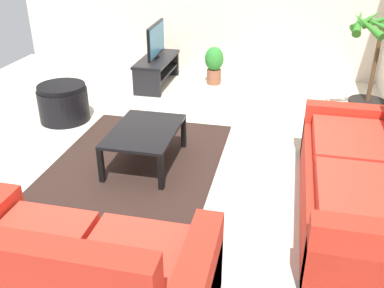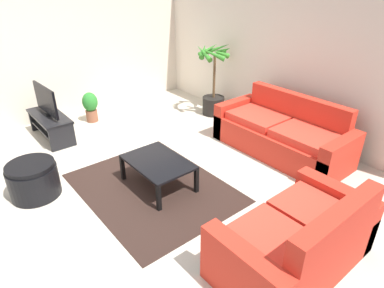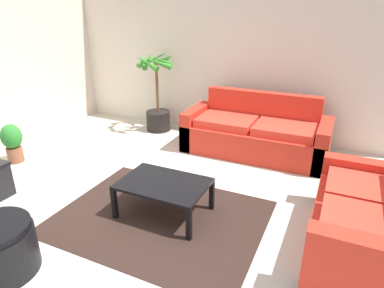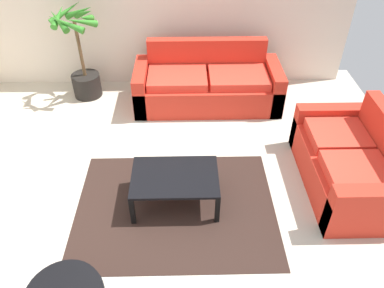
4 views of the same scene
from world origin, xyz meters
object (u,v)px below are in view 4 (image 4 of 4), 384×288
couch_loveseat (350,164)px  couch_main (207,85)px  coffee_table (175,179)px  potted_palm (82,63)px

couch_loveseat → couch_main: bearing=130.2°
couch_loveseat → coffee_table: (-2.00, -0.24, 0.04)m
couch_main → potted_palm: (-1.90, 0.26, 0.26)m
couch_main → couch_loveseat: size_ratio=1.34×
couch_loveseat → coffee_table: couch_loveseat is taller
couch_loveseat → coffee_table: size_ratio=1.72×
couch_main → couch_loveseat: 2.39m
potted_palm → coffee_table: bearing=-58.3°
couch_main → couch_loveseat: (1.54, -1.82, -0.00)m
coffee_table → potted_palm: 2.75m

